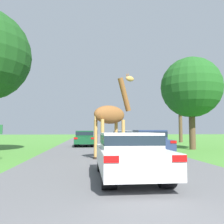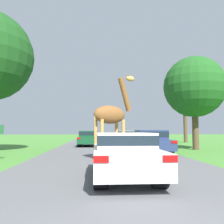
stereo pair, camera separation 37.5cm
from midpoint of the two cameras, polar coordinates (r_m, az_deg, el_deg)
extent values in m
cube|color=#5B5B5E|center=(31.62, -3.94, -7.01)|extent=(8.14, 120.00, 0.00)
cylinder|color=tan|center=(12.80, 0.16, -6.43)|extent=(0.18, 0.18, 1.99)
cylinder|color=#2D2319|center=(12.87, 0.16, -10.61)|extent=(0.23, 0.23, 0.11)
cylinder|color=tan|center=(12.32, 1.85, -6.50)|extent=(0.18, 0.18, 1.99)
cylinder|color=#2D2319|center=(12.39, 1.86, -10.85)|extent=(0.23, 0.23, 0.11)
cylinder|color=tan|center=(12.08, -4.85, -6.53)|extent=(0.18, 0.18, 1.99)
cylinder|color=#2D2319|center=(12.15, -4.87, -10.96)|extent=(0.23, 0.23, 0.11)
cylinder|color=tan|center=(11.56, -3.26, -6.64)|extent=(0.18, 0.18, 1.99)
cylinder|color=#2D2319|center=(11.64, -3.28, -11.27)|extent=(0.23, 0.23, 0.11)
ellipsoid|color=brown|center=(12.20, -1.45, -0.64)|extent=(1.96, 1.56, 0.94)
cylinder|color=brown|center=(12.90, 2.15, 4.23)|extent=(0.87, 0.67, 1.84)
ellipsoid|color=tan|center=(13.31, 3.49, 7.99)|extent=(0.60, 0.49, 0.30)
cylinder|color=tan|center=(11.69, -5.01, -3.14)|extent=(0.06, 0.06, 1.09)
cone|color=brown|center=(13.31, 2.74, 9.01)|extent=(0.07, 0.07, 0.16)
cone|color=brown|center=(13.21, 3.10, 9.11)|extent=(0.07, 0.07, 0.16)
cube|color=silver|center=(7.34, 2.66, -10.95)|extent=(1.83, 4.26, 0.62)
cube|color=silver|center=(7.30, 2.64, -6.78)|extent=(1.64, 1.91, 0.45)
cube|color=#19232D|center=(7.30, 2.64, -6.60)|extent=(1.66, 1.93, 0.27)
cube|color=red|center=(5.12, -2.28, -11.31)|extent=(0.33, 0.03, 0.15)
cube|color=red|center=(5.42, 14.03, -10.80)|extent=(0.33, 0.03, 0.15)
cylinder|color=black|center=(8.57, -3.55, -11.74)|extent=(0.37, 0.70, 0.70)
cylinder|color=black|center=(8.74, 6.27, -11.57)|extent=(0.37, 0.70, 0.70)
cylinder|color=black|center=(6.05, -2.62, -14.84)|extent=(0.37, 0.70, 0.70)
cylinder|color=black|center=(6.29, 11.23, -14.34)|extent=(0.37, 0.70, 0.70)
cube|color=#144C28|center=(21.94, -7.09, -6.65)|extent=(1.72, 4.15, 0.58)
cube|color=#144C28|center=(21.93, -7.08, -5.20)|extent=(1.54, 1.87, 0.53)
cube|color=#19232D|center=(21.93, -7.08, -5.13)|extent=(1.56, 1.88, 0.32)
cube|color=red|center=(19.89, -9.27, -6.27)|extent=(0.31, 0.03, 0.14)
cube|color=red|center=(19.85, -5.19, -6.31)|extent=(0.31, 0.03, 0.14)
cylinder|color=black|center=(23.22, -8.73, -7.11)|extent=(0.34, 0.65, 0.65)
cylinder|color=black|center=(23.19, -5.31, -7.15)|extent=(0.34, 0.65, 0.65)
cylinder|color=black|center=(20.74, -9.09, -7.44)|extent=(0.34, 0.65, 0.65)
cylinder|color=black|center=(20.71, -5.27, -7.48)|extent=(0.34, 0.65, 0.65)
cube|color=navy|center=(15.23, 8.22, -7.56)|extent=(1.95, 4.32, 0.60)
cube|color=navy|center=(15.21, 8.20, -5.38)|extent=(1.75, 1.94, 0.56)
cube|color=#19232D|center=(15.21, 8.20, -5.28)|extent=(1.77, 1.96, 0.34)
cube|color=red|center=(12.93, 7.08, -7.20)|extent=(0.35, 0.03, 0.14)
cube|color=red|center=(13.37, 13.81, -7.01)|extent=(0.35, 0.03, 0.14)
cylinder|color=black|center=(16.35, 4.45, -8.23)|extent=(0.39, 0.70, 0.70)
cylinder|color=black|center=(16.69, 9.77, -8.10)|extent=(0.39, 0.70, 0.70)
cylinder|color=black|center=(13.81, 6.37, -8.93)|extent=(0.39, 0.70, 0.70)
cylinder|color=black|center=(14.22, 12.58, -8.72)|extent=(0.39, 0.70, 0.70)
cube|color=gray|center=(26.01, 2.02, -6.31)|extent=(1.92, 4.22, 0.59)
cube|color=gray|center=(25.99, 2.02, -5.08)|extent=(1.73, 1.90, 0.53)
cube|color=#19232D|center=(25.99, 2.02, -5.02)|extent=(1.75, 1.92, 0.32)
cube|color=red|center=(23.80, 0.82, -5.98)|extent=(0.35, 0.03, 0.14)
cube|color=red|center=(24.03, 4.57, -5.95)|extent=(0.35, 0.03, 0.14)
cylinder|color=black|center=(27.18, 0.04, -6.74)|extent=(0.38, 0.67, 0.67)
cylinder|color=black|center=(27.38, 3.27, -6.72)|extent=(0.38, 0.67, 0.67)
cylinder|color=black|center=(24.67, 0.64, -6.98)|extent=(0.38, 0.67, 0.67)
cylinder|color=black|center=(24.88, 4.18, -6.95)|extent=(0.38, 0.67, 0.67)
cylinder|color=brown|center=(29.69, 15.79, -1.84)|extent=(0.43, 0.43, 5.37)
sphere|color=#286623|center=(30.01, 15.66, 4.50)|extent=(4.24, 4.24, 4.24)
cylinder|color=brown|center=(18.93, 18.17, -2.43)|extent=(0.47, 0.47, 4.05)
sphere|color=#1E561E|center=(19.21, 17.97, 5.69)|extent=(4.62, 4.62, 4.62)
camera|label=1|loc=(0.19, -90.88, 0.07)|focal=38.00mm
camera|label=2|loc=(0.19, 89.12, -0.07)|focal=38.00mm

